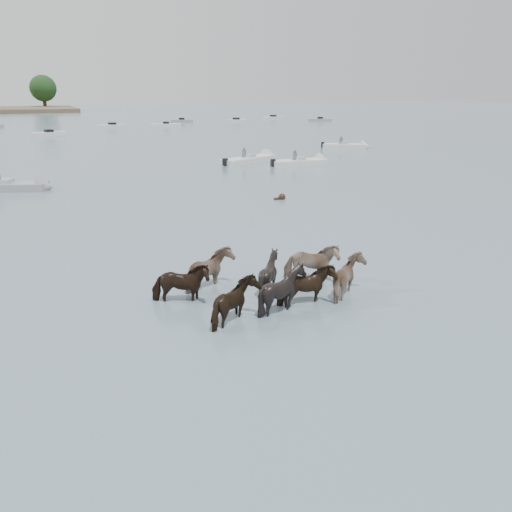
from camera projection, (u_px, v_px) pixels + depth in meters
name	position (u px, v px, depth m)	size (l,w,h in m)	color
ground	(277.00, 315.00, 15.36)	(400.00, 400.00, 0.00)	slate
pony_herd	(270.00, 283.00, 16.41)	(6.95, 4.79, 1.62)	black
swimming_pony	(281.00, 197.00, 31.18)	(0.72, 0.44, 0.44)	black
motorboat_b	(18.00, 187.00, 33.90)	(5.70, 3.41, 1.92)	gray
motorboat_c	(254.00, 159.00, 46.92)	(6.41, 4.15, 1.92)	silver
motorboat_d	(307.00, 162.00, 44.92)	(5.47, 1.76, 1.92)	silver
motorboat_e	(351.00, 146.00, 57.02)	(5.15, 3.93, 1.92)	silver
distant_flotilla	(45.00, 126.00, 85.70)	(101.34, 25.59, 0.93)	silver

